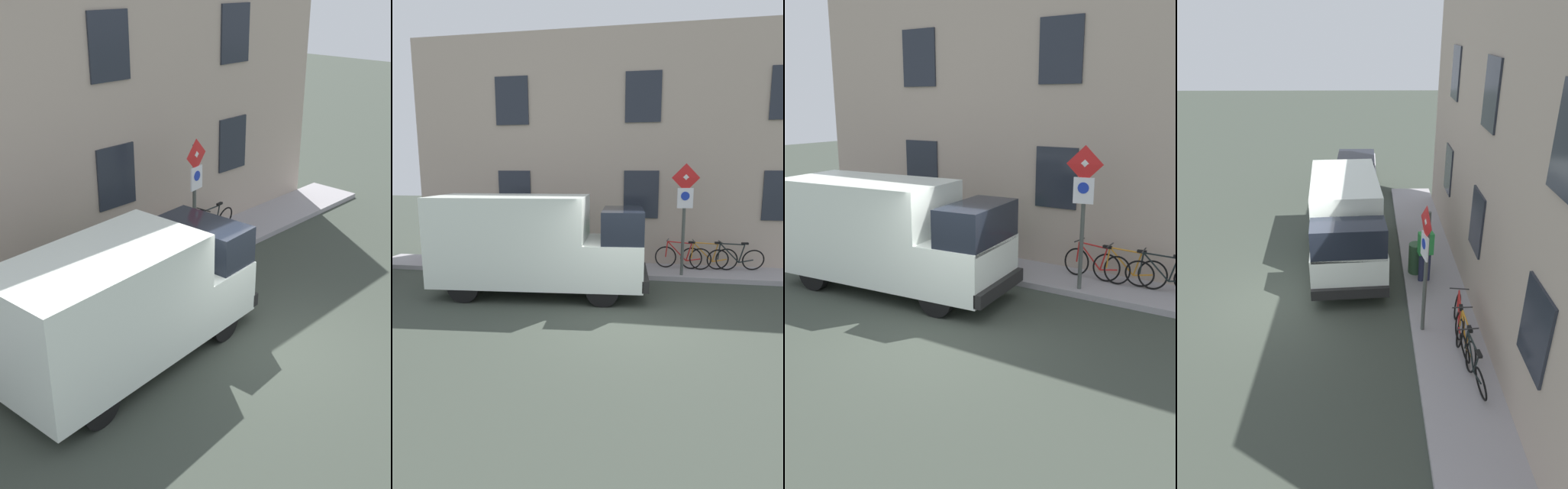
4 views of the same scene
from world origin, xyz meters
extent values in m
plane|color=#383F36|center=(0.00, 0.00, 0.00)|extent=(80.00, 80.00, 0.00)
cube|color=#9B979A|center=(3.99, 0.00, 0.07)|extent=(1.63, 17.33, 0.14)
cube|color=#B19F8E|center=(5.16, 0.00, 3.71)|extent=(0.70, 15.33, 7.42)
cube|color=#232833|center=(4.79, -4.22, 2.37)|extent=(0.06, 1.10, 1.50)
cube|color=#232833|center=(4.79, 0.00, 2.37)|extent=(0.06, 1.10, 1.50)
cube|color=#232833|center=(4.79, -4.22, 5.34)|extent=(0.06, 1.10, 1.50)
cube|color=#232833|center=(4.79, 0.00, 5.34)|extent=(0.06, 1.10, 1.50)
cylinder|color=#474C47|center=(3.43, -1.27, 1.65)|extent=(0.09, 0.09, 3.02)
pyramid|color=silver|center=(3.35, -1.28, 2.91)|extent=(0.12, 0.50, 0.50)
pyramid|color=red|center=(3.35, -1.28, 2.91)|extent=(0.11, 0.56, 0.56)
cube|color=white|center=(3.37, -1.28, 2.36)|extent=(0.11, 0.44, 0.56)
cylinder|color=#1933B2|center=(3.34, -1.28, 2.42)|extent=(0.05, 0.24, 0.24)
cube|color=white|center=(1.42, 3.11, 1.41)|extent=(2.29, 3.94, 2.18)
cube|color=white|center=(1.62, 0.51, 0.87)|extent=(2.10, 1.55, 1.10)
cube|color=black|center=(1.64, 0.30, 1.77)|extent=(1.99, 1.12, 0.84)
cube|color=black|center=(1.68, -0.24, 0.50)|extent=(2.01, 0.31, 0.28)
cylinder|color=black|center=(2.48, 0.82, 0.38)|extent=(0.28, 0.77, 0.76)
cylinder|color=black|center=(0.73, 0.68, 0.38)|extent=(0.28, 0.77, 0.76)
cylinder|color=black|center=(2.23, 4.13, 0.38)|extent=(0.28, 0.77, 0.76)
cylinder|color=black|center=(0.47, 4.00, 0.38)|extent=(0.28, 0.77, 0.76)
torus|color=black|center=(4.20, -2.38, 0.47)|extent=(0.22, 0.67, 0.66)
torus|color=black|center=(4.31, -3.42, 0.47)|extent=(0.22, 0.67, 0.66)
cylinder|color=black|center=(4.24, -2.71, 0.68)|extent=(0.10, 0.60, 0.60)
cylinder|color=black|center=(4.24, -2.79, 0.95)|extent=(0.11, 0.73, 0.07)
cylinder|color=black|center=(4.27, -3.07, 0.66)|extent=(0.05, 0.19, 0.55)
cylinder|color=black|center=(4.29, -3.21, 0.43)|extent=(0.08, 0.43, 0.12)
cylinder|color=black|center=(4.21, -2.40, 0.72)|extent=(0.04, 0.09, 0.50)
cube|color=black|center=(4.28, -3.15, 0.97)|extent=(0.10, 0.21, 0.06)
cylinder|color=#262626|center=(4.21, -2.43, 1.02)|extent=(0.46, 0.08, 0.03)
torus|color=black|center=(4.24, -1.60, 0.47)|extent=(0.14, 0.66, 0.66)
torus|color=black|center=(4.27, -2.65, 0.47)|extent=(0.14, 0.66, 0.66)
cylinder|color=orange|center=(4.25, -1.93, 0.68)|extent=(0.06, 0.60, 0.60)
cylinder|color=orange|center=(4.25, -2.01, 0.95)|extent=(0.06, 0.73, 0.07)
cylinder|color=orange|center=(4.26, -2.30, 0.66)|extent=(0.04, 0.19, 0.55)
cylinder|color=orange|center=(4.27, -2.43, 0.43)|extent=(0.05, 0.43, 0.12)
cylinder|color=orange|center=(4.24, -1.62, 0.72)|extent=(0.04, 0.09, 0.50)
cube|color=black|center=(4.26, -2.37, 0.97)|extent=(0.09, 0.20, 0.06)
cylinder|color=#262626|center=(4.24, -1.65, 1.02)|extent=(0.46, 0.05, 0.03)
torus|color=black|center=(4.32, -0.82, 0.47)|extent=(0.21, 0.67, 0.66)
torus|color=black|center=(4.19, -1.86, 0.47)|extent=(0.21, 0.67, 0.66)
cylinder|color=red|center=(4.28, -1.16, 0.68)|extent=(0.11, 0.60, 0.60)
cylinder|color=red|center=(4.27, -1.23, 0.95)|extent=(0.13, 0.73, 0.07)
cylinder|color=red|center=(4.23, -1.52, 0.66)|extent=(0.06, 0.19, 0.55)
cylinder|color=red|center=(4.22, -1.65, 0.43)|extent=(0.09, 0.43, 0.12)
cylinder|color=red|center=(4.32, -0.85, 0.72)|extent=(0.05, 0.09, 0.50)
cube|color=black|center=(4.22, -1.59, 0.97)|extent=(0.10, 0.21, 0.06)
cylinder|color=#262626|center=(4.32, -0.87, 1.02)|extent=(0.46, 0.09, 0.03)
cylinder|color=#262B47|center=(3.63, 0.97, 0.56)|extent=(0.16, 0.16, 0.85)
cylinder|color=#262B47|center=(3.80, 1.00, 0.56)|extent=(0.16, 0.16, 0.85)
cube|color=green|center=(3.72, 0.99, 1.30)|extent=(0.44, 0.32, 0.62)
sphere|color=beige|center=(3.72, 0.99, 1.75)|extent=(0.22, 0.22, 0.22)
cylinder|color=#2D5133|center=(3.53, 1.45, 0.59)|extent=(0.44, 0.44, 0.90)
camera|label=1|loc=(-6.09, 8.52, 6.81)|focal=44.19mm
camera|label=2|loc=(-8.13, -0.50, 3.09)|focal=29.39mm
camera|label=3|loc=(-7.16, -5.39, 4.18)|focal=38.75mm
camera|label=4|loc=(2.14, -9.90, 6.76)|focal=32.90mm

